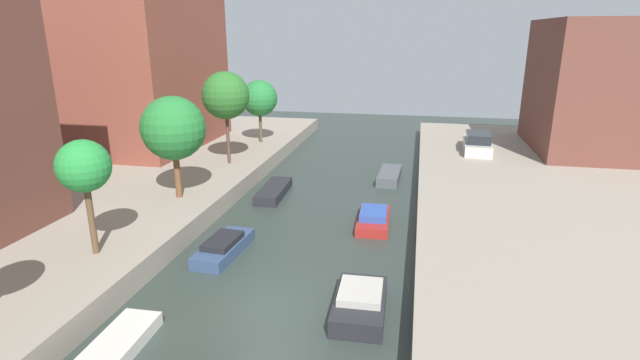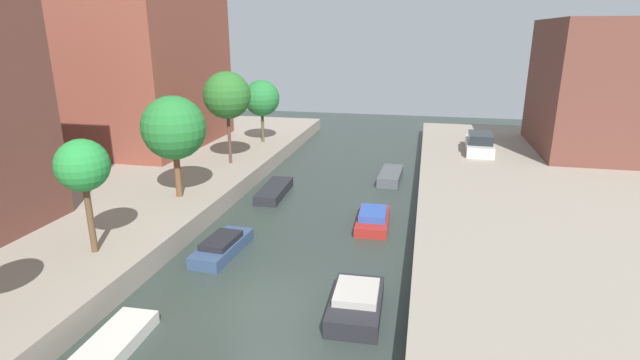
{
  "view_description": "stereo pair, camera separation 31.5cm",
  "coord_description": "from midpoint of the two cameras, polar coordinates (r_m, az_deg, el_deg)",
  "views": [
    {
      "loc": [
        4.8,
        -14.13,
        9.18
      ],
      "look_at": [
        -0.19,
        10.0,
        1.61
      ],
      "focal_mm": 27.07,
      "sensor_mm": 36.0,
      "label": 1
    },
    {
      "loc": [
        5.11,
        -14.06,
        9.18
      ],
      "look_at": [
        -0.19,
        10.0,
        1.61
      ],
      "focal_mm": 27.07,
      "sensor_mm": 36.0,
      "label": 2
    }
  ],
  "objects": [
    {
      "name": "ground_plane",
      "position": [
        17.53,
        -6.77,
        -14.62
      ],
      "size": [
        84.0,
        84.0,
        0.0
      ],
      "primitive_type": "plane",
      "color": "#2D3833"
    },
    {
      "name": "moored_boat_left_4",
      "position": [
        28.39,
        -5.81,
        -1.29
      ],
      "size": [
        1.46,
        4.16,
        0.55
      ],
      "color": "#232328",
      "rests_on": "ground_plane"
    },
    {
      "name": "moored_boat_left_3",
      "position": [
        21.38,
        -11.74,
        -7.75
      ],
      "size": [
        1.57,
        3.71,
        0.77
      ],
      "color": "#33476B",
      "rests_on": "ground_plane"
    },
    {
      "name": "moored_boat_right_3",
      "position": [
        16.9,
        4.19,
        -14.31
      ],
      "size": [
        1.8,
        3.29,
        0.89
      ],
      "color": "#232328",
      "rests_on": "ground_plane"
    },
    {
      "name": "street_tree_5",
      "position": [
        37.39,
        -7.4,
        9.56
      ],
      "size": [
        2.71,
        2.71,
        4.74
      ],
      "color": "brown",
      "rests_on": "quay_left"
    },
    {
      "name": "moored_boat_left_2",
      "position": [
        16.32,
        -23.74,
        -17.85
      ],
      "size": [
        1.39,
        3.61,
        0.44
      ],
      "color": "beige",
      "rests_on": "ground_plane"
    },
    {
      "name": "parked_car",
      "position": [
        36.27,
        17.85,
        4.15
      ],
      "size": [
        1.99,
        4.77,
        1.38
      ],
      "color": "beige",
      "rests_on": "quay_right"
    },
    {
      "name": "low_block_right",
      "position": [
        39.68,
        31.28,
        9.38
      ],
      "size": [
        10.0,
        10.39,
        9.07
      ],
      "primitive_type": "cube",
      "color": "brown",
      "rests_on": "quay_right"
    },
    {
      "name": "moored_boat_right_5",
      "position": [
        31.44,
        7.92,
        0.52
      ],
      "size": [
        1.43,
        3.76,
        0.61
      ],
      "color": "#4C5156",
      "rests_on": "ground_plane"
    },
    {
      "name": "street_tree_4",
      "position": [
        31.21,
        -11.39,
        9.75
      ],
      "size": [
        2.98,
        2.98,
        5.88
      ],
      "color": "brown",
      "rests_on": "quay_left"
    },
    {
      "name": "street_tree_3",
      "position": [
        25.23,
        -17.3,
        5.84
      ],
      "size": [
        3.2,
        3.2,
        5.21
      ],
      "color": "brown",
      "rests_on": "quay_left"
    },
    {
      "name": "street_tree_2",
      "position": [
        19.76,
        -26.57,
        1.36
      ],
      "size": [
        1.96,
        1.96,
        4.46
      ],
      "color": "brown",
      "rests_on": "quay_left"
    },
    {
      "name": "moored_boat_right_4",
      "position": [
        24.08,
        5.95,
        -4.57
      ],
      "size": [
        1.66,
        3.54,
        0.8
      ],
      "color": "maroon",
      "rests_on": "ground_plane"
    },
    {
      "name": "apartment_tower_far",
      "position": [
        38.82,
        -22.3,
        19.12
      ],
      "size": [
        10.0,
        11.96,
        20.73
      ],
      "primitive_type": "cube",
      "color": "brown",
      "rests_on": "quay_left"
    }
  ]
}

